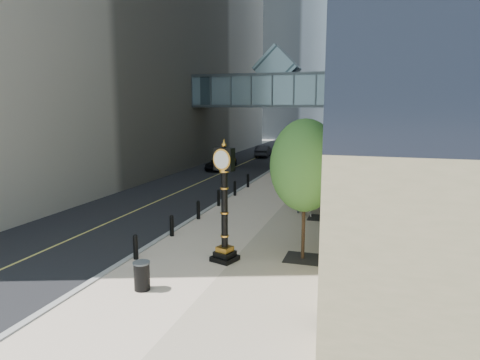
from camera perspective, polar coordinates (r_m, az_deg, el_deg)
name	(u,v)px	position (r m, az deg, el deg)	size (l,w,h in m)	color
ground	(188,278)	(15.72, -6.88, -12.83)	(320.00, 320.00, 0.00)	gray
road	(265,154)	(55.11, 3.41, 3.51)	(8.00, 180.00, 0.02)	black
sidewalk	(329,156)	(53.79, 11.72, 3.19)	(8.00, 180.00, 0.06)	#C7B099
curb	(296,155)	(54.31, 7.52, 3.37)	(0.25, 180.00, 0.07)	gray
distant_tower_c	(335,14)	(136.35, 12.60, 20.76)	(22.00, 22.00, 65.00)	#93A6B9
skywalk	(277,89)	(42.22, 4.94, 12.04)	(17.00, 4.20, 5.80)	slate
entrance_canopy	(330,136)	(27.40, 11.89, 5.75)	(3.00, 8.00, 4.38)	#383F44
bollard_row	(209,204)	(24.49, -4.14, -3.25)	(0.20, 16.20, 0.90)	black
street_trees	(334,142)	(29.10, 12.41, 4.91)	(2.88, 28.51, 5.92)	black
street_clock	(224,211)	(16.46, -2.08, -4.13)	(1.10, 1.10, 4.63)	black
trash_bin	(142,277)	(14.74, -12.95, -12.45)	(0.52, 0.52, 0.90)	black
pedestrian	(308,201)	(23.61, 9.09, -2.83)	(0.63, 0.41, 1.72)	beige
car_near	(221,162)	(40.91, -2.54, 2.37)	(1.72, 4.26, 1.45)	black
car_far	(263,151)	(51.62, 3.12, 3.87)	(1.47, 4.23, 1.39)	black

